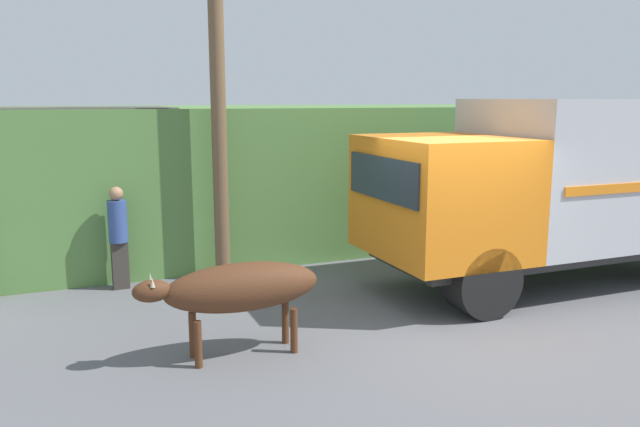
{
  "coord_description": "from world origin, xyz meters",
  "views": [
    {
      "loc": [
        -4.87,
        -6.9,
        3.04
      ],
      "look_at": [
        -1.86,
        0.54,
        1.57
      ],
      "focal_mm": 35.0,
      "sensor_mm": 36.0,
      "label": 1
    }
  ],
  "objects_px": {
    "pedestrian_on_hill": "(118,232)",
    "utility_pole": "(218,95)",
    "brown_cow": "(239,288)",
    "cargo_truck": "(571,182)"
  },
  "relations": [
    {
      "from": "brown_cow",
      "to": "utility_pole",
      "type": "bearing_deg",
      "value": 88.19
    },
    {
      "from": "brown_cow",
      "to": "utility_pole",
      "type": "xyz_separation_m",
      "value": [
        0.56,
        3.27,
        2.26
      ]
    },
    {
      "from": "cargo_truck",
      "to": "pedestrian_on_hill",
      "type": "height_order",
      "value": "cargo_truck"
    },
    {
      "from": "brown_cow",
      "to": "pedestrian_on_hill",
      "type": "distance_m",
      "value": 3.54
    },
    {
      "from": "cargo_truck",
      "to": "pedestrian_on_hill",
      "type": "bearing_deg",
      "value": 160.77
    },
    {
      "from": "utility_pole",
      "to": "pedestrian_on_hill",
      "type": "bearing_deg",
      "value": 176.85
    },
    {
      "from": "brown_cow",
      "to": "utility_pole",
      "type": "height_order",
      "value": "utility_pole"
    },
    {
      "from": "pedestrian_on_hill",
      "to": "utility_pole",
      "type": "relative_size",
      "value": 0.28
    },
    {
      "from": "cargo_truck",
      "to": "utility_pole",
      "type": "bearing_deg",
      "value": 156.39
    },
    {
      "from": "pedestrian_on_hill",
      "to": "utility_pole",
      "type": "bearing_deg",
      "value": 173.27
    }
  ]
}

